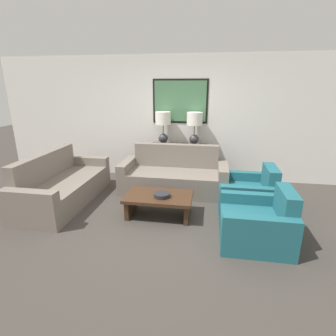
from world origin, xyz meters
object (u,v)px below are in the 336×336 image
decorative_bowl (162,195)px  armchair_near_back_wall (248,195)px  table_lamp_right (194,124)px  armchair_near_camera (258,224)px  coffee_table (159,201)px  table_lamp_left (163,123)px  console_table (178,162)px  couch_by_back_wall (174,176)px  couch_by_side (62,186)px

decorative_bowl → armchair_near_back_wall: 1.50m
armchair_near_back_wall → decorative_bowl: bearing=-158.2°
table_lamp_right → armchair_near_camera: table_lamp_right is taller
table_lamp_right → coffee_table: (-0.42, -1.75, -0.99)m
armchair_near_back_wall → table_lamp_left: bearing=143.5°
console_table → couch_by_back_wall: couch_by_back_wall is taller
armchair_near_camera → table_lamp_right: bearing=114.6°
decorative_bowl → coffee_table: bearing=135.8°
table_lamp_left → couch_by_back_wall: (0.33, -0.63, -0.96)m
table_lamp_left → couch_by_back_wall: 1.19m
table_lamp_right → couch_by_side: size_ratio=0.34×
couch_by_back_wall → couch_by_side: 2.09m
console_table → table_lamp_right: 0.91m
decorative_bowl → table_lamp_left: bearing=99.7°
couch_by_back_wall → armchair_near_camera: (1.36, -1.61, -0.03)m
console_table → armchair_near_back_wall: 1.85m
console_table → armchair_near_back_wall: console_table is taller
console_table → couch_by_back_wall: bearing=-90.0°
coffee_table → couch_by_side: bearing=171.6°
console_table → table_lamp_left: table_lamp_left is taller
coffee_table → couch_by_back_wall: bearing=85.6°
couch_by_back_wall → armchair_near_back_wall: couch_by_back_wall is taller
couch_by_side → armchair_near_camera: size_ratio=2.30×
console_table → couch_by_back_wall: size_ratio=0.59×
armchair_near_camera → decorative_bowl: bearing=162.6°
table_lamp_left → coffee_table: 2.02m
armchair_near_back_wall → console_table: bearing=137.4°
console_table → coffee_table: (-0.09, -1.75, -0.14)m
coffee_table → armchair_near_back_wall: (1.45, 0.49, -0.00)m
decorative_bowl → armchair_near_camera: size_ratio=0.28×
console_table → couch_by_side: size_ratio=0.59×
table_lamp_left → coffee_table: bearing=-82.0°
decorative_bowl → couch_by_back_wall: bearing=88.8°
decorative_bowl → table_lamp_right: bearing=78.8°
coffee_table → armchair_near_camera: size_ratio=1.18×
couch_by_side → armchair_near_back_wall: (3.27, 0.23, -0.03)m
table_lamp_right → couch_by_back_wall: size_ratio=0.34×
coffee_table → armchair_near_back_wall: size_ratio=1.18×
console_table → coffee_table: 1.75m
table_lamp_right → couch_by_back_wall: 1.19m
decorative_bowl → couch_by_side: bearing=170.1°
table_lamp_right → armchair_near_camera: bearing=-65.4°
couch_by_back_wall → decorative_bowl: bearing=-91.2°
armchair_near_camera → table_lamp_left: bearing=127.1°
table_lamp_left → armchair_near_back_wall: table_lamp_left is taller
console_table → coffee_table: size_ratio=1.15×
coffee_table → armchair_near_back_wall: 1.53m
table_lamp_left → console_table: bearing=-0.0°
table_lamp_right → coffee_table: 2.05m
coffee_table → armchair_near_camera: bearing=-18.9°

